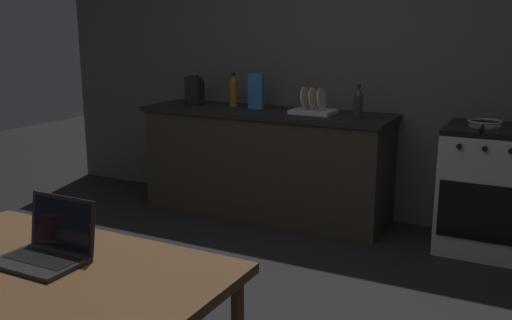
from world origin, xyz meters
TOP-DOWN VIEW (x-y plane):
  - back_wall at (0.30, 2.32)m, footprint 6.40×0.10m
  - kitchen_counter at (-0.55, 1.97)m, footprint 2.16×0.64m
  - stove_oven at (1.22, 1.97)m, footprint 0.60×0.62m
  - dining_table at (0.01, -0.99)m, footprint 1.35×0.88m
  - laptop at (-0.03, -0.90)m, footprint 0.32×0.26m
  - electric_kettle at (-1.27, 1.97)m, footprint 0.19×0.17m
  - bottle at (0.27, 1.92)m, footprint 0.07×0.07m
  - frying_pan at (1.18, 1.94)m, footprint 0.24×0.41m
  - cereal_box at (-0.65, 1.99)m, footprint 0.13×0.05m
  - dish_rack at (-0.12, 1.97)m, footprint 0.34×0.26m
  - bottle_b at (-0.91, 2.05)m, footprint 0.07×0.07m

SIDE VIEW (x-z plane):
  - stove_oven at x=1.22m, z-range 0.00..0.91m
  - kitchen_counter at x=-0.55m, z-range 0.00..0.91m
  - dining_table at x=0.01m, z-range 0.30..1.04m
  - laptop at x=-0.03m, z-range 0.67..0.90m
  - frying_pan at x=1.18m, z-range 0.91..0.96m
  - dish_rack at x=-0.12m, z-range 0.85..1.06m
  - bottle at x=0.27m, z-range 0.90..1.16m
  - electric_kettle at x=-1.27m, z-range 0.90..1.17m
  - bottle_b at x=-0.91m, z-range 0.90..1.19m
  - cereal_box at x=-0.65m, z-range 0.91..1.21m
  - back_wall at x=0.30m, z-range 0.00..2.69m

